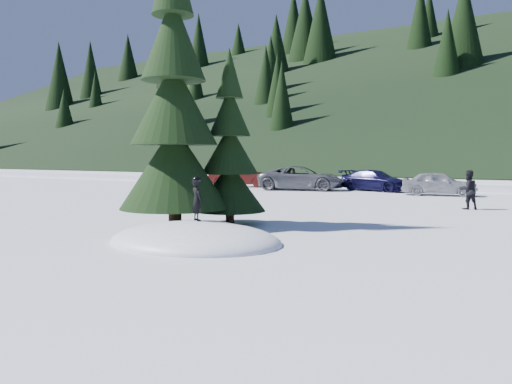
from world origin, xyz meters
The scene contains 12 objects.
ground centered at (0.00, 0.00, 0.00)m, with size 200.00×200.00×0.00m, color white.
snow_mound centered at (0.00, 0.00, 0.00)m, with size 4.48×3.52×0.96m, color white.
forest_hillside centered at (0.00, 54.00, 12.50)m, with size 200.00×60.00×25.00m, color black, non-canonical shape.
spruce_tall centered at (-2.20, 1.80, 3.32)m, with size 3.20×3.20×8.60m.
spruce_short centered at (-1.20, 3.20, 2.10)m, with size 2.20×2.20×5.37m.
child_skier centered at (-0.21, 0.36, 1.00)m, with size 0.38×0.25×1.04m, color black.
adult_0 centered at (4.29, 11.71, 0.77)m, with size 0.75×0.59×1.55m, color black.
car_0 centered at (-16.92, 17.96, 0.76)m, with size 1.79×4.45×1.52m, color black.
car_1 centered at (-11.54, 19.25, 0.73)m, with size 1.54×4.43×1.46m, color #3D0E0B.
car_2 centered at (-6.50, 18.51, 0.74)m, with size 2.47×5.35×1.49m, color #57585F.
car_3 centered at (-2.30, 20.11, 0.63)m, with size 1.78×4.37×1.27m, color black.
car_4 centered at (1.77, 18.45, 0.65)m, with size 1.54×3.84×1.31m, color #93949B.
Camera 1 is at (7.61, -9.34, 2.07)m, focal length 35.00 mm.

